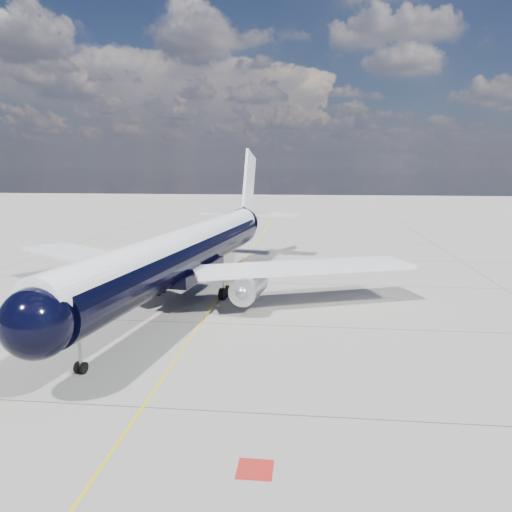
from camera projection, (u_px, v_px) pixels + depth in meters
The scene contains 4 objects.
ground at pixel (236, 273), 61.77m from camera, with size 320.00×320.00×0.00m, color gray.
taxiway_centerline at pixel (229, 282), 56.88m from camera, with size 0.16×160.00×0.01m, color #DCBB0B.
red_marking at pixel (255, 469), 21.94m from camera, with size 1.60×1.60×0.01m, color maroon.
main_airliner at pixel (190, 250), 49.72m from camera, with size 43.41×53.23×15.40m.
Camera 1 is at (8.96, -29.76, 13.23)m, focal length 35.00 mm.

